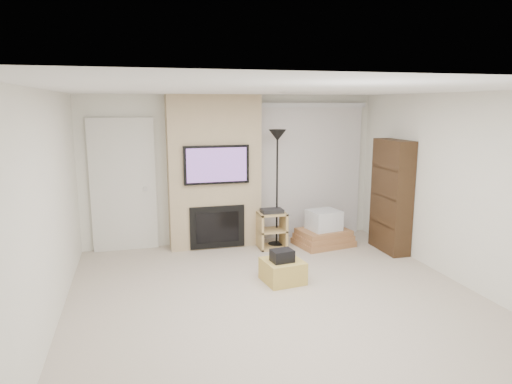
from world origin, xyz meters
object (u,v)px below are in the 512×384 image
object	(u,v)px
floor_lamp	(277,155)
box_stack	(324,232)
av_stand	(272,228)
bookshelf	(391,196)
ottoman	(283,271)

from	to	relation	value
floor_lamp	box_stack	world-z (taller)	floor_lamp
av_stand	bookshelf	bearing A→B (deg)	-18.73
bookshelf	ottoman	bearing A→B (deg)	-158.30
ottoman	floor_lamp	size ratio (longest dim) A/B	0.26
av_stand	floor_lamp	bearing A→B (deg)	40.70
ottoman	floor_lamp	world-z (taller)	floor_lamp
ottoman	av_stand	xyz separation A→B (m)	(0.29, 1.45, 0.20)
floor_lamp	av_stand	distance (m)	1.20
floor_lamp	bookshelf	distance (m)	1.94
floor_lamp	box_stack	bearing A→B (deg)	-13.42
av_stand	bookshelf	size ratio (longest dim) A/B	0.37
ottoman	floor_lamp	bearing A→B (deg)	75.41
floor_lamp	bookshelf	world-z (taller)	floor_lamp
floor_lamp	av_stand	xyz separation A→B (m)	(-0.12, -0.10, -1.19)
box_stack	floor_lamp	bearing A→B (deg)	166.58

